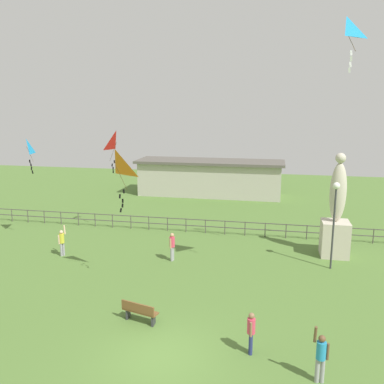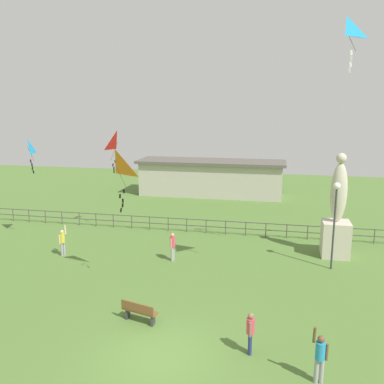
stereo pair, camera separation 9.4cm
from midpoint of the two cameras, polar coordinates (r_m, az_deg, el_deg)
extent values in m
plane|color=#517533|center=(15.12, -4.69, -21.90)|extent=(80.00, 80.00, 0.00)
cube|color=beige|center=(24.75, 19.14, -6.15)|extent=(1.51, 1.51, 2.02)
ellipsoid|color=beige|center=(24.08, 19.57, -0.06)|extent=(0.90, 0.76, 3.34)
sphere|color=beige|center=(23.78, 19.89, 4.47)|extent=(0.56, 0.56, 0.56)
cylinder|color=#38383D|center=(22.43, 18.96, -4.94)|extent=(0.10, 0.10, 4.30)
sphere|color=white|center=(21.90, 19.36, 0.82)|extent=(0.36, 0.36, 0.36)
cube|color=brown|center=(16.99, -7.36, -16.09)|extent=(1.55, 0.78, 0.06)
cube|color=brown|center=(16.76, -7.74, -15.67)|extent=(1.46, 0.45, 0.36)
cube|color=#333338|center=(17.41, -9.05, -16.26)|extent=(0.08, 0.36, 0.45)
cube|color=#333338|center=(16.81, -5.57, -17.26)|extent=(0.08, 0.36, 0.45)
cylinder|color=#99999E|center=(22.81, -2.97, -8.64)|extent=(0.14, 0.14, 0.80)
cylinder|color=#99999E|center=(22.94, -2.79, -8.52)|extent=(0.14, 0.14, 0.80)
cylinder|color=#D83F59|center=(22.64, -2.90, -6.95)|extent=(0.29, 0.29, 0.57)
sphere|color=tan|center=(22.52, -2.91, -6.01)|extent=(0.22, 0.22, 0.22)
cylinder|color=tan|center=(22.49, -3.13, -7.18)|extent=(0.09, 0.09, 0.54)
cylinder|color=tan|center=(22.82, -2.68, -6.89)|extent=(0.09, 0.09, 0.54)
cylinder|color=#99999E|center=(24.75, -17.56, -7.57)|extent=(0.13, 0.13, 0.77)
cylinder|color=#99999E|center=(24.68, -17.85, -7.65)|extent=(0.13, 0.13, 0.77)
cylinder|color=gold|center=(24.51, -17.80, -6.17)|extent=(0.28, 0.28, 0.54)
sphere|color=beige|center=(24.40, -17.85, -5.33)|extent=(0.21, 0.21, 0.21)
cylinder|color=beige|center=(24.43, -17.44, -5.02)|extent=(0.16, 0.14, 0.52)
cylinder|color=beige|center=(24.43, -18.16, -6.34)|extent=(0.08, 0.08, 0.51)
cylinder|color=#99999E|center=(14.29, 16.84, -22.68)|extent=(0.14, 0.14, 0.81)
cylinder|color=#99999E|center=(14.33, 17.51, -22.63)|extent=(0.14, 0.14, 0.81)
cylinder|color=#268CBF|center=(13.94, 17.36, -20.31)|extent=(0.30, 0.30, 0.57)
sphere|color=brown|center=(13.73, 17.47, -18.92)|extent=(0.22, 0.22, 0.22)
cylinder|color=brown|center=(13.67, 16.60, -18.46)|extent=(0.11, 0.17, 0.55)
cylinder|color=brown|center=(14.00, 18.18, -20.37)|extent=(0.09, 0.09, 0.54)
cylinder|color=navy|center=(15.23, 8.00, -19.98)|extent=(0.13, 0.13, 0.77)
cylinder|color=navy|center=(15.10, 7.97, -20.28)|extent=(0.13, 0.13, 0.77)
cylinder|color=#D83F59|center=(14.83, 8.06, -17.97)|extent=(0.28, 0.28, 0.54)
sphere|color=#8C6647|center=(14.64, 8.11, -16.70)|extent=(0.21, 0.21, 0.21)
cylinder|color=#8C6647|center=(15.01, 8.10, -17.73)|extent=(0.08, 0.08, 0.52)
cylinder|color=#8C6647|center=(14.68, 8.01, -18.44)|extent=(0.08, 0.08, 0.52)
pyramid|color=#198CD1|center=(26.60, -22.14, 5.88)|extent=(0.53, 0.86, 0.91)
cylinder|color=#4C381E|center=(26.59, -21.73, 4.93)|extent=(0.34, 0.10, 0.91)
cube|color=black|center=(26.64, -21.75, 3.99)|extent=(0.11, 0.05, 0.21)
cube|color=black|center=(26.67, -21.61, 3.53)|extent=(0.09, 0.04, 0.20)
cube|color=black|center=(26.69, -21.54, 3.07)|extent=(0.09, 0.05, 0.20)
cube|color=black|center=(26.72, -21.41, 2.61)|extent=(0.12, 0.01, 0.21)
pyramid|color=orange|center=(18.48, -10.76, 3.74)|extent=(1.30, 1.11, 1.26)
cylinder|color=#4C381E|center=(18.78, -9.94, 1.97)|extent=(0.32, 0.59, 1.26)
cube|color=black|center=(18.90, -9.62, 0.09)|extent=(0.09, 0.03, 0.20)
cube|color=black|center=(18.93, -10.16, -0.59)|extent=(0.09, 0.03, 0.20)
cube|color=black|center=(18.99, -9.77, -1.22)|extent=(0.09, 0.05, 0.20)
cube|color=black|center=(19.04, -9.80, -1.87)|extent=(0.11, 0.03, 0.21)
cube|color=black|center=(19.09, -10.02, -2.52)|extent=(0.12, 0.03, 0.21)
pyramid|color=#198CD1|center=(18.30, 20.45, 20.41)|extent=(1.09, 1.07, 0.87)
cylinder|color=#4C381E|center=(18.06, 21.06, 19.10)|extent=(0.39, 0.42, 0.87)
cube|color=white|center=(18.05, 21.15, 17.63)|extent=(0.10, 0.05, 0.20)
cube|color=white|center=(18.03, 21.13, 16.93)|extent=(0.10, 0.04, 0.20)
cube|color=white|center=(18.00, 21.05, 16.24)|extent=(0.11, 0.04, 0.21)
cube|color=white|center=(17.97, 20.92, 15.55)|extent=(0.11, 0.04, 0.21)
pyramid|color=red|center=(27.06, -10.54, 6.88)|extent=(1.02, 1.01, 1.30)
cylinder|color=#4C381E|center=(27.41, -11.01, 5.56)|extent=(0.69, 0.36, 1.30)
cube|color=black|center=(27.49, -10.86, 4.17)|extent=(0.11, 0.04, 0.21)
cube|color=black|center=(27.51, -11.16, 3.70)|extent=(0.11, 0.04, 0.21)
cube|color=black|center=(27.54, -11.03, 3.25)|extent=(0.10, 0.03, 0.21)
cube|color=black|center=(27.58, -11.01, 2.80)|extent=(0.09, 0.01, 0.20)
cylinder|color=#4C4742|center=(33.18, -23.87, -2.96)|extent=(0.06, 0.06, 0.95)
cylinder|color=#4C4742|center=(32.45, -21.97, -3.12)|extent=(0.06, 0.06, 0.95)
cylinder|color=#4C4742|center=(31.74, -19.96, -3.29)|extent=(0.06, 0.06, 0.95)
cylinder|color=#4C4742|center=(31.08, -17.86, -3.46)|extent=(0.06, 0.06, 0.95)
cylinder|color=#4C4742|center=(30.45, -15.63, -3.64)|extent=(0.06, 0.06, 0.95)
cylinder|color=#4C4742|center=(29.89, -13.43, -3.80)|extent=(0.06, 0.06, 0.95)
cylinder|color=#4C4742|center=(29.37, -11.10, -3.98)|extent=(0.06, 0.06, 0.95)
cylinder|color=#4C4742|center=(28.89, -8.59, -4.16)|extent=(0.06, 0.06, 0.95)
cylinder|color=#4C4742|center=(28.48, -6.12, -4.32)|extent=(0.06, 0.06, 0.95)
cylinder|color=#4C4742|center=(28.11, -3.52, -4.49)|extent=(0.06, 0.06, 0.95)
cylinder|color=#4C4742|center=(27.82, -0.94, -4.65)|extent=(0.06, 0.06, 0.95)
cylinder|color=#4C4742|center=(27.57, 1.79, -4.81)|extent=(0.06, 0.06, 0.95)
cylinder|color=#4C4742|center=(27.39, 4.51, -4.95)|extent=(0.06, 0.06, 0.95)
cylinder|color=#4C4742|center=(27.27, 7.29, -5.09)|extent=(0.06, 0.06, 0.95)
cylinder|color=#4C4742|center=(27.22, 10.05, -5.21)|extent=(0.06, 0.06, 0.95)
cylinder|color=#4C4742|center=(27.23, 12.86, -5.33)|extent=(0.06, 0.06, 0.95)
cylinder|color=#4C4742|center=(27.30, 15.60, -5.43)|extent=(0.06, 0.06, 0.95)
cylinder|color=#4C4742|center=(27.44, 18.43, -5.51)|extent=(0.06, 0.06, 0.95)
cylinder|color=#4C4742|center=(27.64, 21.11, -5.59)|extent=(0.06, 0.06, 0.95)
cylinder|color=#4C4742|center=(27.90, 23.86, -5.65)|extent=(0.06, 0.06, 0.95)
cube|color=#4C4742|center=(27.33, 3.46, -4.02)|extent=(36.00, 0.05, 0.05)
cube|color=#4C4742|center=(27.45, 3.45, -4.90)|extent=(36.00, 0.05, 0.05)
cube|color=#B7B2A3|center=(39.12, 2.42, 1.81)|extent=(13.29, 3.60, 3.11)
cube|color=#59544C|center=(38.86, 2.44, 4.24)|extent=(13.89, 4.20, 0.24)
camera|label=1|loc=(0.05, -90.15, -0.03)|focal=38.30mm
camera|label=2|loc=(0.05, 89.85, 0.03)|focal=38.30mm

